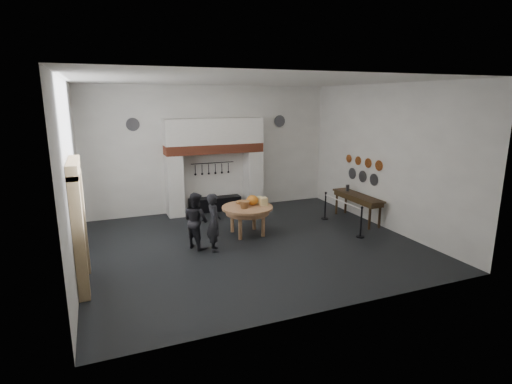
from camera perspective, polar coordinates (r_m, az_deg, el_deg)
name	(u,v)px	position (r m, az deg, el deg)	size (l,w,h in m)	color
floor	(252,244)	(11.50, -0.61, -7.37)	(9.00, 8.00, 0.02)	black
ceiling	(251,81)	(10.78, -0.68, 15.64)	(9.00, 8.00, 0.02)	silver
wall_back	(212,149)	(14.68, -6.36, 6.12)	(9.00, 0.02, 4.50)	white
wall_front	(331,199)	(7.41, 10.68, -1.06)	(9.00, 0.02, 4.50)	white
wall_left	(71,178)	(10.21, -24.90, 1.84)	(0.02, 8.00, 4.50)	white
wall_right	(385,157)	(13.21, 17.92, 4.78)	(0.02, 8.00, 4.50)	white
chimney_pier_left	(174,186)	(14.21, -11.59, 0.89)	(0.55, 0.70, 2.15)	silver
chimney_pier_right	(253,179)	(15.00, -0.45, 1.81)	(0.55, 0.70, 2.15)	silver
hearth_brick_band	(214,148)	(14.34, -5.99, 6.20)	(3.50, 0.72, 0.32)	#9E442B
chimney_hood	(214,131)	(14.27, -6.05, 8.63)	(3.50, 0.70, 0.90)	silver
iron_range	(215,204)	(14.79, -5.87, -1.71)	(1.90, 0.45, 0.50)	black
utensil_rail	(213,163)	(14.67, -6.23, 4.15)	(0.02, 0.02, 1.60)	black
door_recess	(76,232)	(9.47, -24.38, -5.18)	(0.04, 1.10, 2.50)	black
door_jamb_near	(79,239)	(8.79, -23.97, -6.19)	(0.22, 0.30, 2.60)	tan
door_jamb_far	(81,220)	(10.12, -23.77, -3.68)	(0.22, 0.30, 2.60)	tan
door_lintel	(73,167)	(9.15, -24.65, 3.23)	(0.22, 1.70, 0.30)	tan
wall_plaque	(77,197)	(11.12, -24.15, -0.67)	(0.05, 0.34, 0.44)	gold
work_table	(247,208)	(12.02, -1.24, -2.25)	(1.54, 1.54, 0.07)	tan
pumpkin	(252,200)	(12.13, -0.53, -1.17)	(0.36, 0.36, 0.31)	orange
cheese_block_big	(263,201)	(12.12, 1.05, -1.36)	(0.22, 0.22, 0.24)	#FFE598
cheese_block_small	(259,200)	(12.38, 0.42, -1.13)	(0.18, 0.18, 0.20)	#E0D986
wicker_basket	(244,205)	(11.80, -1.67, -1.82)	(0.32, 0.32, 0.22)	#956236
bread_loaf	(240,202)	(12.28, -2.26, -1.44)	(0.31, 0.18, 0.13)	#AD643D
visitor_near	(214,222)	(10.80, -6.02, -4.34)	(0.58, 0.38, 1.60)	black
visitor_far	(196,220)	(11.08, -8.59, -4.04)	(0.76, 0.59, 1.57)	black
side_table	(358,196)	(13.78, 14.32, -0.51)	(0.55, 2.20, 0.06)	#382814
pewter_jug	(348,188)	(14.23, 12.94, 0.57)	(0.12, 0.12, 0.22)	#434347
copper_pan_a	(379,166)	(13.39, 17.15, 3.63)	(0.34, 0.34, 0.03)	#C6662D
copper_pan_b	(368,163)	(13.81, 15.73, 4.00)	(0.32, 0.32, 0.03)	#C6662D
copper_pan_c	(358,161)	(14.24, 14.39, 4.35)	(0.30, 0.30, 0.03)	#C6662D
copper_pan_d	(349,159)	(14.69, 13.12, 4.68)	(0.28, 0.28, 0.03)	#C6662D
pewter_plate_left	(374,180)	(13.63, 16.49, 1.70)	(0.40, 0.40, 0.03)	#4C4C51
pewter_plate_mid	(363,176)	(14.09, 14.99, 2.16)	(0.40, 0.40, 0.03)	#4C4C51
pewter_plate_right	(352,173)	(14.57, 13.58, 2.59)	(0.40, 0.40, 0.03)	#4C4C51
pewter_plate_back_left	(133,124)	(14.07, -17.20, 9.20)	(0.44, 0.44, 0.03)	#4C4C51
pewter_plate_back_right	(280,121)	(15.50, 3.39, 10.08)	(0.44, 0.44, 0.03)	#4C4C51
barrier_post_near	(361,223)	(12.26, 14.78, -4.28)	(0.05, 0.05, 0.90)	black
barrier_post_far	(325,206)	(13.84, 9.87, -2.03)	(0.05, 0.05, 0.90)	black
barrier_rope	(343,202)	(12.94, 12.26, -1.39)	(0.04, 0.04, 2.00)	white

